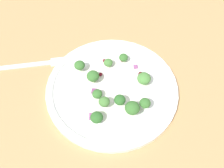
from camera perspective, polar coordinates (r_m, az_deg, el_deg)
ground_plane at (r=61.85cm, az=2.45°, el=-1.44°), size 180.00×180.00×2.00cm
plate at (r=59.87cm, az=-0.00°, el=-1.00°), size 28.50×28.50×1.70cm
dressing_pool at (r=59.50cm, az=-0.00°, el=-0.77°), size 16.53×16.53×0.20cm
broccoli_floret_0 at (r=58.95cm, az=-3.94°, el=1.60°), size 2.70×2.70×2.73cm
broccoli_floret_1 at (r=55.26cm, az=-1.61°, el=-3.70°), size 2.26×2.26×2.29cm
broccoli_floret_2 at (r=59.18cm, az=6.60°, el=1.11°), size 2.91×2.91×2.94cm
broccoli_floret_3 at (r=61.85cm, az=-0.92°, el=4.33°), size 2.01×2.01×2.03cm
broccoli_floret_4 at (r=54.22cm, az=-3.17°, el=-6.91°), size 2.52×2.52×2.55cm
broccoli_floret_5 at (r=61.05cm, az=-6.70°, el=3.83°), size 2.37×2.37×2.40cm
broccoli_floret_6 at (r=57.21cm, az=-3.05°, el=-2.08°), size 2.12×2.12×2.15cm
broccoli_floret_7 at (r=55.31cm, az=6.58°, el=-4.09°), size 2.27×2.27×2.30cm
broccoli_floret_8 at (r=54.26cm, az=4.21°, el=-4.98°), size 2.98×2.98×3.02cm
broccoli_floret_9 at (r=62.98cm, az=2.38°, el=5.45°), size 2.02×2.02×2.05cm
broccoli_floret_10 at (r=55.37cm, az=1.61°, el=-3.31°), size 2.34×2.34×2.37cm
cranberry_0 at (r=63.45cm, az=2.12°, el=4.99°), size 0.85×0.85×0.85cm
cranberry_1 at (r=63.37cm, az=-1.82°, el=4.73°), size 0.73×0.73×0.73cm
cranberry_2 at (r=60.96cm, az=-2.37°, el=2.00°), size 0.81×0.81×0.81cm
cranberry_3 at (r=60.87cm, az=6.04°, el=1.93°), size 1.00×1.00×1.00cm
onion_bit_0 at (r=58.69cm, az=-3.66°, el=-1.48°), size 1.66×1.65×0.36cm
onion_bit_1 at (r=55.81cm, az=-4.12°, el=-6.67°), size 1.82×1.75×0.53cm
onion_bit_2 at (r=62.86cm, az=4.87°, el=3.54°), size 1.34×1.28×0.34cm
fork at (r=67.34cm, az=-16.28°, el=3.89°), size 9.61×17.57×0.50cm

